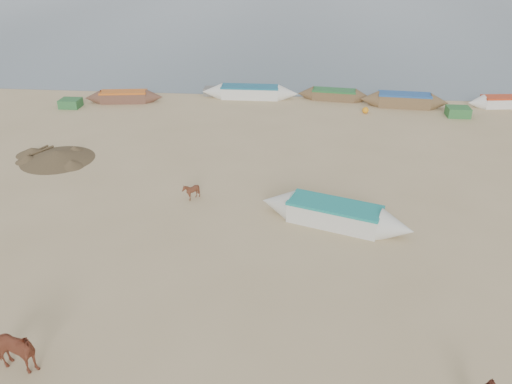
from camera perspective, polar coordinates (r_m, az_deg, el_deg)
ground at (r=18.97m, az=-1.14°, el=-8.25°), size 140.00×140.00×0.00m
sea at (r=97.95m, az=4.55°, el=20.85°), size 160.00×160.00×0.00m
cow_adult at (r=16.06m, az=-26.03°, el=-16.12°), size 1.79×1.04×1.43m
calf_front at (r=23.33m, az=-7.43°, el=0.07°), size 0.88×0.81×0.87m
near_canoe at (r=21.45m, az=8.94°, el=-2.50°), size 6.73×3.45×0.96m
debris_pile at (r=29.51m, az=-21.78°, el=3.92°), size 4.51×4.51×0.52m
waterline_canoes at (r=37.75m, az=13.01°, el=10.38°), size 44.81×3.97×0.97m
beach_clutter at (r=36.57m, az=8.43°, el=10.01°), size 47.52×5.20×0.64m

